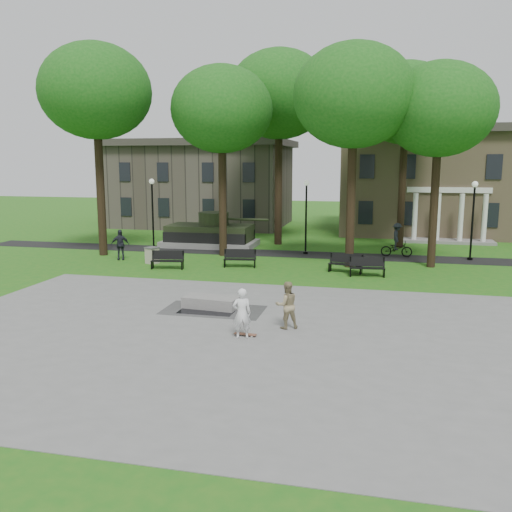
{
  "coord_description": "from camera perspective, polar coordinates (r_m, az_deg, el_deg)",
  "views": [
    {
      "loc": [
        5.11,
        -21.96,
        5.86
      ],
      "look_at": [
        -0.63,
        2.96,
        1.4
      ],
      "focal_mm": 38.0,
      "sensor_mm": 36.0,
      "label": 1
    }
  ],
  "objects": [
    {
      "name": "tree_0",
      "position": [
        35.62,
        -16.52,
        16.22
      ],
      "size": [
        6.8,
        6.8,
        12.97
      ],
      "color": "black",
      "rests_on": "ground"
    },
    {
      "name": "lamp_left",
      "position": [
        37.57,
        -10.84,
        5.04
      ],
      "size": [
        0.36,
        0.36,
        4.73
      ],
      "color": "black",
      "rests_on": "ground"
    },
    {
      "name": "tree_5",
      "position": [
        38.68,
        15.51,
        15.2
      ],
      "size": [
        6.4,
        6.4,
        12.44
      ],
      "color": "black",
      "rests_on": "ground"
    },
    {
      "name": "building_right",
      "position": [
        48.23,
        18.95,
        7.56
      ],
      "size": [
        17.0,
        12.0,
        8.6
      ],
      "color": "#9E8460",
      "rests_on": "ground"
    },
    {
      "name": "plaza",
      "position": [
        18.66,
        -3.64,
        -8.4
      ],
      "size": [
        22.0,
        16.0,
        0.02
      ],
      "primitive_type": "cube",
      "color": "gray",
      "rests_on": "ground"
    },
    {
      "name": "trash_bin",
      "position": [
        32.13,
        -10.88,
        0.09
      ],
      "size": [
        0.87,
        0.87,
        0.96
      ],
      "rotation": [
        0.0,
        0.0,
        -0.42
      ],
      "color": "#B1A992",
      "rests_on": "ground"
    },
    {
      "name": "building_left",
      "position": [
        51.12,
        -5.46,
        7.32
      ],
      "size": [
        15.0,
        10.0,
        7.2
      ],
      "primitive_type": "cube",
      "color": "#4C443D",
      "rests_on": "ground"
    },
    {
      "name": "friend_watching",
      "position": [
        19.23,
        3.25,
        -5.17
      ],
      "size": [
        1.02,
        0.94,
        1.7
      ],
      "primitive_type": "imported",
      "rotation": [
        0.0,
        0.0,
        3.59
      ],
      "color": "#958760",
      "rests_on": "plaza"
    },
    {
      "name": "tree_1",
      "position": [
        34.0,
        -3.64,
        15.1
      ],
      "size": [
        6.2,
        6.2,
        11.63
      ],
      "color": "black",
      "rests_on": "ground"
    },
    {
      "name": "footpath",
      "position": [
        34.84,
        4.35,
        0.19
      ],
      "size": [
        44.0,
        2.6,
        0.01
      ],
      "primitive_type": "cube",
      "color": "black",
      "rests_on": "ground"
    },
    {
      "name": "tree_4",
      "position": [
        38.89,
        2.44,
        16.58
      ],
      "size": [
        7.2,
        7.2,
        13.5
      ],
      "color": "black",
      "rests_on": "ground"
    },
    {
      "name": "ground",
      "position": [
        23.3,
        -0.13,
        -4.67
      ],
      "size": [
        120.0,
        120.0,
        0.0
      ],
      "primitive_type": "plane",
      "color": "#1D6217",
      "rests_on": "ground"
    },
    {
      "name": "park_bench_1",
      "position": [
        30.48,
        -1.68,
        -0.2
      ],
      "size": [
        1.85,
        0.79,
        1.0
      ],
      "rotation": [
        0.0,
        0.0,
        0.15
      ],
      "color": "black",
      "rests_on": "ground"
    },
    {
      "name": "park_bench_2",
      "position": [
        29.38,
        9.41,
        -0.71
      ],
      "size": [
        1.85,
        0.85,
        1.0
      ],
      "rotation": [
        0.0,
        0.0,
        -0.19
      ],
      "color": "black",
      "rests_on": "ground"
    },
    {
      "name": "tree_2",
      "position": [
        30.7,
        10.29,
        16.2
      ],
      "size": [
        6.6,
        6.6,
        12.16
      ],
      "color": "black",
      "rests_on": "ground"
    },
    {
      "name": "puddle",
      "position": [
        21.66,
        -5.19,
        -5.79
      ],
      "size": [
        2.2,
        1.2,
        0.0
      ],
      "primitive_type": "cube",
      "color": "black",
      "rests_on": "plaza"
    },
    {
      "name": "lamp_right",
      "position": [
        34.82,
        21.87,
        4.13
      ],
      "size": [
        0.36,
        0.36,
        4.73
      ],
      "color": "black",
      "rests_on": "ground"
    },
    {
      "name": "park_bench_0",
      "position": [
        30.37,
        -9.26,
        -0.36
      ],
      "size": [
        1.85,
        0.79,
        1.0
      ],
      "rotation": [
        0.0,
        0.0,
        0.15
      ],
      "color": "black",
      "rests_on": "ground"
    },
    {
      "name": "skateboard",
      "position": [
        18.6,
        -1.14,
        -8.29
      ],
      "size": [
        0.79,
        0.27,
        0.07
      ],
      "primitive_type": "cube",
      "rotation": [
        0.0,
        0.0,
        -0.09
      ],
      "color": "brown",
      "rests_on": "plaza"
    },
    {
      "name": "pedestrian_walker",
      "position": [
        33.68,
        -14.12,
        1.16
      ],
      "size": [
        1.17,
        0.84,
        1.84
      ],
      "primitive_type": "imported",
      "rotation": [
        0.0,
        0.0,
        0.41
      ],
      "color": "#21222C",
      "rests_on": "ground"
    },
    {
      "name": "park_bench_3",
      "position": [
        28.57,
        11.63,
        -1.08
      ],
      "size": [
        1.84,
        0.71,
        1.0
      ],
      "rotation": [
        0.0,
        0.0,
        0.1
      ],
      "color": "black",
      "rests_on": "ground"
    },
    {
      "name": "tank_monument",
      "position": [
        38.11,
        -4.83,
        2.32
      ],
      "size": [
        7.45,
        3.4,
        2.4
      ],
      "color": "gray",
      "rests_on": "ground"
    },
    {
      "name": "tree_3",
      "position": [
        31.71,
        18.75,
        14.34
      ],
      "size": [
        6.0,
        6.0,
        11.19
      ],
      "color": "black",
      "rests_on": "ground"
    },
    {
      "name": "skateboarder",
      "position": [
        18.13,
        -1.5,
        -6.06
      ],
      "size": [
        0.73,
        0.61,
        1.72
      ],
      "primitive_type": "imported",
      "rotation": [
        0.0,
        0.0,
        3.51
      ],
      "color": "white",
      "rests_on": "plaza"
    },
    {
      "name": "concrete_block",
      "position": [
        22.1,
        -4.76,
        -4.86
      ],
      "size": [
        2.29,
        1.21,
        0.45
      ],
      "primitive_type": "cube",
      "rotation": [
        0.0,
        0.0,
        -0.1
      ],
      "color": "gray",
      "rests_on": "plaza"
    },
    {
      "name": "cyclist",
      "position": [
        34.89,
        14.6,
        1.34
      ],
      "size": [
        1.91,
        1.08,
        2.12
      ],
      "rotation": [
        0.0,
        0.0,
        1.57
      ],
      "color": "black",
      "rests_on": "ground"
    },
    {
      "name": "lamp_mid",
      "position": [
        34.71,
        5.3,
        4.78
      ],
      "size": [
        0.36,
        0.36,
        4.73
      ],
      "color": "black",
      "rests_on": "ground"
    }
  ]
}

